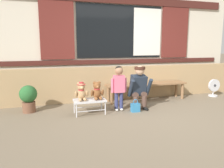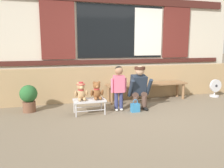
# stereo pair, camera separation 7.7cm
# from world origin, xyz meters

# --- Properties ---
(ground_plane) EXTENTS (60.00, 60.00, 0.00)m
(ground_plane) POSITION_xyz_m (0.00, 0.00, 0.00)
(ground_plane) COLOR #756651
(brick_low_wall) EXTENTS (6.71, 0.25, 0.85)m
(brick_low_wall) POSITION_xyz_m (0.00, 1.43, 0.42)
(brick_low_wall) COLOR tan
(brick_low_wall) RESTS_ON ground
(shop_facade) EXTENTS (6.85, 0.26, 3.61)m
(shop_facade) POSITION_xyz_m (0.00, 1.94, 1.81)
(shop_facade) COLOR beige
(shop_facade) RESTS_ON ground
(wooden_bench_long) EXTENTS (2.10, 0.40, 0.44)m
(wooden_bench_long) POSITION_xyz_m (0.43, 1.06, 0.37)
(wooden_bench_long) COLOR #8E6642
(wooden_bench_long) RESTS_ON ground
(small_display_bench) EXTENTS (0.64, 0.36, 0.30)m
(small_display_bench) POSITION_xyz_m (-1.20, 0.34, 0.27)
(small_display_bench) COLOR silver
(small_display_bench) RESTS_ON ground
(teddy_bear_with_hat) EXTENTS (0.28, 0.27, 0.36)m
(teddy_bear_with_hat) POSITION_xyz_m (-1.36, 0.34, 0.47)
(teddy_bear_with_hat) COLOR tan
(teddy_bear_with_hat) RESTS_ON small_display_bench
(teddy_bear_plain) EXTENTS (0.28, 0.26, 0.36)m
(teddy_bear_plain) POSITION_xyz_m (-1.04, 0.34, 0.46)
(teddy_bear_plain) COLOR brown
(teddy_bear_plain) RESTS_ON small_display_bench
(child_standing) EXTENTS (0.35, 0.18, 0.96)m
(child_standing) POSITION_xyz_m (-0.55, 0.39, 0.59)
(child_standing) COLOR navy
(child_standing) RESTS_ON ground
(adult_crouching) EXTENTS (0.50, 0.49, 0.95)m
(adult_crouching) POSITION_xyz_m (-0.07, 0.41, 0.48)
(adult_crouching) COLOR brown
(adult_crouching) RESTS_ON ground
(handbag_on_ground) EXTENTS (0.18, 0.11, 0.27)m
(handbag_on_ground) POSITION_xyz_m (-0.25, 0.19, 0.10)
(handbag_on_ground) COLOR teal
(handbag_on_ground) RESTS_ON ground
(potted_plant) EXTENTS (0.36, 0.36, 0.57)m
(potted_plant) POSITION_xyz_m (-2.38, 0.83, 0.32)
(potted_plant) COLOR brown
(potted_plant) RESTS_ON ground
(floor_fan) EXTENTS (0.34, 0.24, 0.48)m
(floor_fan) POSITION_xyz_m (2.38, 0.89, 0.24)
(floor_fan) COLOR silver
(floor_fan) RESTS_ON ground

